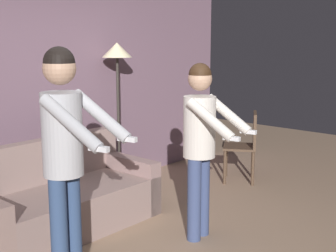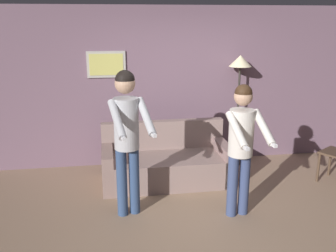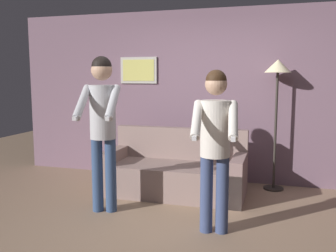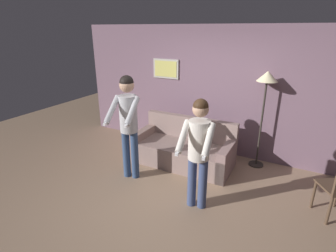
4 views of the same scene
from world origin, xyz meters
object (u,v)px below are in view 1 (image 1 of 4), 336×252
Objects in this scene: person_standing_right at (201,135)px; dining_chair_distant at (246,142)px; torchiere_lamp at (117,65)px; couch at (62,202)px; person_standing_left at (65,143)px.

person_standing_right reaches higher than dining_chair_distant.
torchiere_lamp is 1.97× the size of dining_chair_distant.
person_standing_left reaches higher than couch.
dining_chair_distant reaches higher than couch.
torchiere_lamp is 1.96m from dining_chair_distant.
person_standing_left is 1.38m from person_standing_right.
torchiere_lamp reaches higher than dining_chair_distant.
couch is at bearing 56.73° from person_standing_left.
torchiere_lamp reaches higher than person_standing_left.
couch is 1.04× the size of torchiere_lamp.
torchiere_lamp reaches higher than couch.
person_standing_left is at bearing 170.60° from person_standing_right.
torchiere_lamp is at bearing 24.20° from couch.
person_standing_left is at bearing -141.58° from torchiere_lamp.
couch is 1.15× the size of person_standing_right.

